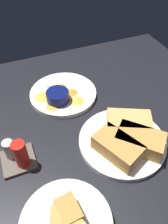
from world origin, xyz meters
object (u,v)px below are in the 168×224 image
Objects in this scene: spoon_by_dark_ramekin at (127,141)px; condiment_caddy at (18,155)px; plate_chips_companion at (63,94)px; plate_sandwich_main at (122,141)px; sandwich_half_far at (140,140)px; ramekin_light_gravy at (58,96)px; sandwich_half_near at (118,147)px; spoon_by_gravy_ramekin at (53,86)px; ramekin_dark_sauce at (132,124)px; sandwich_half_extra at (129,123)px; bread_basket_rear at (66,223)px.

condiment_caddy is (5.95, 30.16, 1.44)cm from spoon_by_dark_ramekin.
plate_sandwich_main is at bearing -160.91° from plate_chips_companion.
sandwich_half_far is at bearing -157.61° from plate_chips_companion.
ramekin_light_gravy is (27.03, 15.61, -0.39)cm from sandwich_half_far.
sandwich_half_near reaches higher than ramekin_light_gravy.
spoon_by_gravy_ramekin reaches higher than plate_sandwich_main.
plate_chips_companion is (30.62, 12.61, -3.20)cm from sandwich_half_far.
ramekin_light_gravy is at bearing 28.09° from spoon_by_dark_ramekin.
sandwich_half_far is 0.61× the size of plate_chips_companion.
sandwich_half_near reaches higher than plate_sandwich_main.
ramekin_dark_sauce is 26.57cm from ramekin_light_gravy.
sandwich_half_far is 6.87cm from sandwich_half_extra.
ramekin_light_gravy is at bearing 27.79° from plate_sandwich_main.
sandwich_half_extra is (6.53, -7.20, 0.00)cm from sandwich_half_near.
sandwich_half_extra is 27.25cm from plate_chips_companion.
plate_chips_companion is at bearing 19.09° from plate_sandwich_main.
sandwich_half_far is at bearing -104.41° from condiment_caddy.
sandwich_half_extra reaches higher than plate_chips_companion.
ramekin_light_gravy is at bearing 30.01° from sandwich_half_far.
plate_chips_companion is (28.19, 10.13, -1.16)cm from spoon_by_dark_ramekin.
condiment_caddy is (-26.49, 17.33, 1.44)cm from spoon_by_gravy_ramekin.
sandwich_half_extra reaches higher than ramekin_light_gravy.
sandwich_half_near is 1.64× the size of spoon_by_gravy_ramekin.
ramekin_light_gravy is (24.59, 13.13, 1.65)cm from spoon_by_dark_ramekin.
spoon_by_gravy_ramekin is at bearing 30.95° from ramekin_dark_sauce.
condiment_caddy reaches higher than ramekin_light_gravy.
condiment_caddy is (20.79, 6.65, 1.22)cm from bread_basket_rear.
plate_sandwich_main and plate_chips_companion have the same top height.
ramekin_dark_sauce is at bearing -139.75° from ramekin_light_gravy.
bread_basket_rear is 21.86cm from condiment_caddy.
spoon_by_gravy_ramekin is 0.44× the size of bread_basket_rear.
spoon_by_dark_ramekin is (2.09, -4.38, -2.04)cm from sandwich_half_near.
bread_basket_rear is (-19.27, 26.33, -1.81)cm from sandwich_half_extra.
bread_basket_rear is (-14.83, 23.51, 0.22)cm from spoon_by_dark_ramekin.
plate_chips_companion is 30.04cm from condiment_caddy.
sandwich_half_near is 0.73× the size of bread_basket_rear.
ramekin_dark_sauce is at bearing -95.34° from sandwich_half_extra.
plate_sandwich_main is 5.82cm from sandwich_half_far.
ramekin_dark_sauce is 33.57cm from bread_basket_rear.
ramekin_light_gravy is (26.69, 8.75, -0.39)cm from sandwich_half_near.
sandwich_half_far is 4.03cm from spoon_by_dark_ramekin.
sandwich_half_extra is at bearing -151.40° from plate_chips_companion.
ramekin_dark_sauce is at bearing -43.09° from spoon_by_dark_ramekin.
ramekin_dark_sauce is 34.23cm from condiment_caddy.
ramekin_dark_sauce is 6.08cm from spoon_by_dark_ramekin.
ramekin_light_gravy is at bearing 140.19° from plate_chips_companion.
sandwich_half_far is at bearing 177.18° from sandwich_half_extra.
plate_sandwich_main is 28.59cm from plate_chips_companion.
sandwich_half_near is (-3.26, 3.60, 3.20)cm from plate_sandwich_main.
spoon_by_gravy_ramekin is 31.69cm from condiment_caddy.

